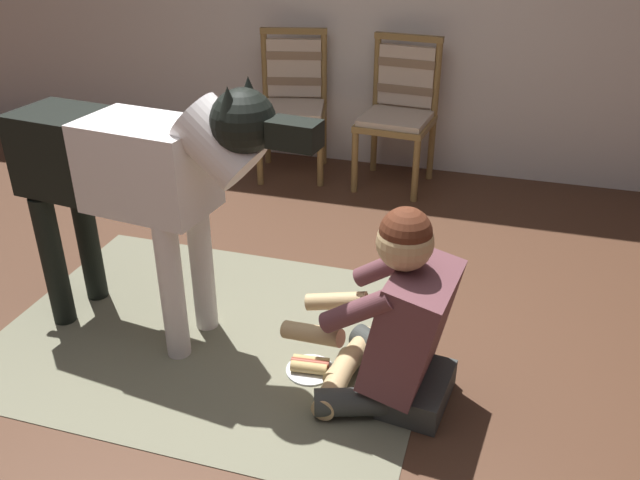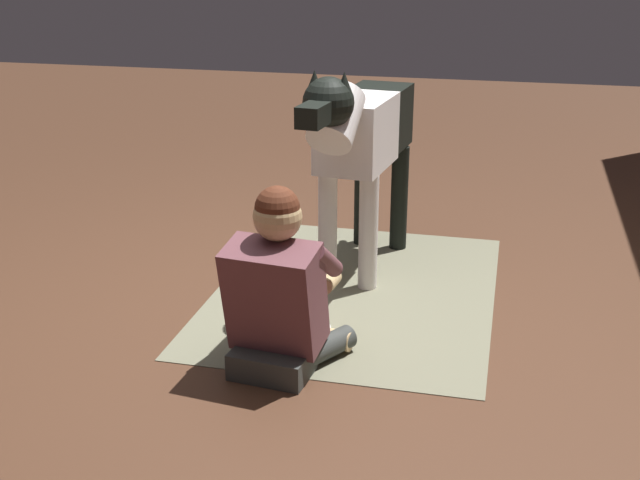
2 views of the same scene
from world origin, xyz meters
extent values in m
plane|color=#4C2F1F|center=(0.00, 0.00, 0.00)|extent=(14.78, 14.78, 0.00)
cube|color=#706F58|center=(-0.30, 0.38, 0.00)|extent=(1.94, 1.48, 0.01)
cube|color=#393D3A|center=(0.66, 0.19, 0.06)|extent=(0.28, 0.37, 0.12)
cylinder|color=#393D3A|center=(0.48, 0.06, 0.07)|extent=(0.41, 0.23, 0.11)
cylinder|color=tan|center=(0.34, 0.14, 0.06)|extent=(0.11, 0.36, 0.09)
cylinder|color=#393D3A|center=(0.52, 0.36, 0.07)|extent=(0.40, 0.30, 0.11)
cylinder|color=tan|center=(0.36, 0.31, 0.06)|extent=(0.16, 0.37, 0.09)
cube|color=brown|center=(0.62, 0.20, 0.36)|extent=(0.35, 0.43, 0.51)
cylinder|color=brown|center=(0.44, 0.04, 0.49)|extent=(0.30, 0.11, 0.24)
cylinder|color=tan|center=(0.25, 0.11, 0.30)|extent=(0.28, 0.14, 0.12)
cylinder|color=brown|center=(0.48, 0.39, 0.49)|extent=(0.30, 0.11, 0.24)
cylinder|color=tan|center=(0.28, 0.36, 0.30)|extent=(0.27, 0.08, 0.12)
sphere|color=tan|center=(0.57, 0.20, 0.71)|extent=(0.21, 0.21, 0.21)
sphere|color=#542818|center=(0.57, 0.20, 0.74)|extent=(0.19, 0.19, 0.19)
cylinder|color=silver|center=(-0.37, 0.43, 0.32)|extent=(0.10, 0.10, 0.64)
cylinder|color=silver|center=(-0.39, 0.20, 0.32)|extent=(0.10, 0.10, 0.64)
cylinder|color=black|center=(-1.01, 0.50, 0.32)|extent=(0.10, 0.10, 0.64)
cylinder|color=black|center=(-1.03, 0.27, 0.32)|extent=(0.10, 0.10, 0.64)
cube|color=silver|center=(-0.51, 0.33, 0.83)|extent=(0.54, 0.39, 0.37)
cube|color=black|center=(-0.90, 0.37, 0.83)|extent=(0.47, 0.36, 0.35)
cylinder|color=silver|center=(-0.17, 0.29, 0.98)|extent=(0.39, 0.27, 0.36)
sphere|color=black|center=(-0.06, 0.28, 1.07)|extent=(0.25, 0.25, 0.25)
cube|color=black|center=(0.15, 0.25, 1.05)|extent=(0.20, 0.13, 0.10)
cone|color=black|center=(-0.06, 0.35, 1.16)|extent=(0.10, 0.10, 0.11)
cone|color=black|center=(-0.08, 0.20, 1.16)|extent=(0.10, 0.10, 0.11)
cylinder|color=black|center=(-1.14, 0.40, 0.79)|extent=(0.33, 0.08, 0.22)
cylinder|color=silver|center=(0.20, 0.25, 0.01)|extent=(0.21, 0.21, 0.01)
cylinder|color=tan|center=(0.20, 0.22, 0.04)|extent=(0.16, 0.06, 0.05)
cylinder|color=tan|center=(0.20, 0.27, 0.04)|extent=(0.16, 0.06, 0.05)
cylinder|color=brown|center=(0.20, 0.25, 0.04)|extent=(0.16, 0.05, 0.04)
camera|label=1|loc=(0.88, -1.89, 1.83)|focal=37.29mm
camera|label=2|loc=(3.69, 1.13, 1.82)|focal=45.85mm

